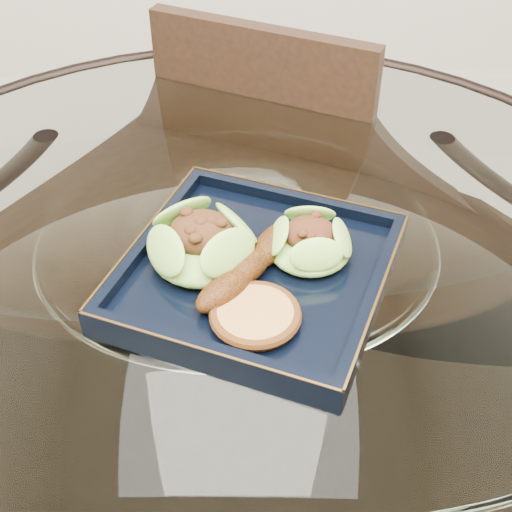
{
  "coord_description": "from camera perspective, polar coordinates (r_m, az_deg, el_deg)",
  "views": [
    {
      "loc": [
        0.03,
        -0.59,
        1.3
      ],
      "look_at": [
        0.02,
        -0.03,
        0.8
      ],
      "focal_mm": 50.0,
      "sensor_mm": 36.0,
      "label": 1
    }
  ],
  "objects": [
    {
      "name": "lettuce_wrap_right",
      "position": [
        0.77,
        4.31,
        0.94
      ],
      "size": [
        0.12,
        0.12,
        0.03
      ],
      "primitive_type": "ellipsoid",
      "rotation": [
        0.0,
        0.0,
        -0.39
      ],
      "color": "#64A630",
      "rests_on": "navy_plate"
    },
    {
      "name": "navy_plate",
      "position": [
        0.77,
        -0.0,
        -1.68
      ],
      "size": [
        0.35,
        0.35,
        0.02
      ],
      "primitive_type": "cube",
      "rotation": [
        0.0,
        0.0,
        -0.36
      ],
      "color": "black",
      "rests_on": "dining_table"
    },
    {
      "name": "roasted_plantain",
      "position": [
        0.74,
        -0.62,
        -0.87
      ],
      "size": [
        0.11,
        0.15,
        0.03
      ],
      "primitive_type": "ellipsoid",
      "rotation": [
        0.0,
        0.0,
        0.98
      ],
      "color": "#562709",
      "rests_on": "navy_plate"
    },
    {
      "name": "dining_table",
      "position": [
        0.91,
        -1.27,
        -8.57
      ],
      "size": [
        1.13,
        1.13,
        0.77
      ],
      "color": "white",
      "rests_on": "ground"
    },
    {
      "name": "dining_chair",
      "position": [
        1.2,
        -1.63,
        -1.09
      ],
      "size": [
        0.5,
        0.5,
        0.87
      ],
      "rotation": [
        0.0,
        0.0,
        -0.41
      ],
      "color": "black",
      "rests_on": "ground"
    },
    {
      "name": "lettuce_wrap_left",
      "position": [
        0.76,
        -4.33,
        0.8
      ],
      "size": [
        0.13,
        0.13,
        0.04
      ],
      "primitive_type": "ellipsoid",
      "rotation": [
        0.0,
        0.0,
        0.23
      ],
      "color": "#689B2D",
      "rests_on": "navy_plate"
    },
    {
      "name": "crumb_patty",
      "position": [
        0.7,
        -0.05,
        -4.85
      ],
      "size": [
        0.09,
        0.09,
        0.01
      ],
      "primitive_type": "cylinder",
      "rotation": [
        0.0,
        0.0,
        0.17
      ],
      "color": "#CC8F44",
      "rests_on": "navy_plate"
    }
  ]
}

